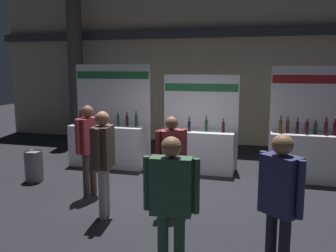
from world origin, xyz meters
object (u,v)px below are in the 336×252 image
Objects in this scene: exhibitor_booth_2 at (305,152)px; trash_bin at (34,166)px; exhibitor_booth_0 at (109,141)px; visitor_4 at (171,157)px; visitor_7 at (103,154)px; visitor_2 at (88,142)px; visitor_6 at (280,196)px; exhibitor_booth_1 at (198,147)px; visitor_3 at (171,197)px.

trash_bin is at bearing -163.59° from exhibitor_booth_2.
exhibitor_booth_0 is 1.53× the size of visitor_4.
exhibitor_booth_0 is at bearing -163.58° from visitor_7.
visitor_6 is at bearing 77.56° from visitor_2.
exhibitor_booth_0 reaches higher than trash_bin.
visitor_2 is (-1.64, -2.19, 0.46)m from exhibitor_booth_1.
visitor_3 is (3.77, -2.78, 0.67)m from trash_bin.
visitor_4 is (2.24, -2.44, 0.33)m from exhibitor_booth_0.
visitor_4 is (-0.51, 1.92, -0.05)m from visitor_3.
trash_bin is 0.38× the size of visitor_2.
visitor_7 is at bearing -164.99° from visitor_6.
visitor_2 is 0.99× the size of visitor_7.
visitor_2 reaches higher than visitor_6.
exhibitor_booth_1 is (2.20, 0.12, -0.04)m from exhibitor_booth_0.
exhibitor_booth_1 is 3.64m from trash_bin.
exhibitor_booth_0 reaches higher than exhibitor_booth_2.
exhibitor_booth_2 is 3.77× the size of trash_bin.
visitor_6 is (4.91, -2.50, 0.70)m from trash_bin.
exhibitor_booth_1 is 2.59m from visitor_4.
visitor_4 is at bearing 96.18° from visitor_2.
trash_bin is (-3.21, -1.70, -0.25)m from exhibitor_booth_1.
visitor_4 is (3.26, -0.86, 0.63)m from trash_bin.
exhibitor_booth_1 is 3.22m from visitor_7.
visitor_6 is at bearing -98.77° from exhibitor_booth_2.
exhibitor_booth_0 is 1.90m from trash_bin.
exhibitor_booth_0 is 1.48× the size of visitor_3.
trash_bin is 3.43m from visitor_4.
exhibitor_booth_2 reaches higher than exhibitor_booth_1.
exhibitor_booth_2 reaches higher than visitor_4.
visitor_3 is (2.20, -2.29, -0.04)m from visitor_2.
visitor_2 is 1.03× the size of visitor_3.
visitor_2 reaches higher than trash_bin.
exhibitor_booth_0 is 1.02× the size of exhibitor_booth_2.
trash_bin is (-5.54, -1.63, -0.30)m from exhibitor_booth_2.
visitor_6 is at bearing 97.36° from visitor_4.
visitor_7 is (-3.27, -2.97, 0.43)m from exhibitor_booth_2.
exhibitor_booth_0 reaches higher than visitor_3.
exhibitor_booth_1 reaches higher than visitor_3.
visitor_6 is (3.89, -4.08, 0.40)m from exhibitor_booth_0.
visitor_3 is (0.56, -4.48, 0.42)m from exhibitor_booth_1.
exhibitor_booth_1 is 0.91× the size of exhibitor_booth_2.
exhibitor_booth_0 reaches higher than visitor_2.
visitor_4 is (0.05, -2.56, 0.38)m from exhibitor_booth_1.
exhibitor_booth_2 is 4.44m from visitor_7.
visitor_2 is at bearing 129.21° from visitor_3.
visitor_4 is at bearing -14.79° from trash_bin.
visitor_7 is at bearing -107.12° from exhibitor_booth_1.
visitor_3 is 1.98m from visitor_4.
visitor_4 is at bearing 100.20° from visitor_3.
exhibitor_booth_2 reaches higher than visitor_2.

